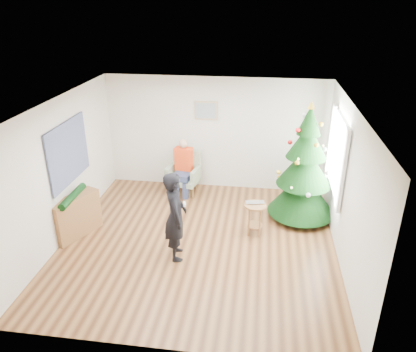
# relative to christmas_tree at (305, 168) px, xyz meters

# --- Properties ---
(floor) EXTENTS (5.00, 5.00, 0.00)m
(floor) POSITION_rel_christmas_tree_xyz_m (-1.93, -1.25, -1.10)
(floor) COLOR brown
(floor) RESTS_ON ground
(ceiling) EXTENTS (5.00, 5.00, 0.00)m
(ceiling) POSITION_rel_christmas_tree_xyz_m (-1.93, -1.25, 1.50)
(ceiling) COLOR white
(ceiling) RESTS_ON wall_back
(wall_back) EXTENTS (5.00, 0.00, 5.00)m
(wall_back) POSITION_rel_christmas_tree_xyz_m (-1.93, 1.25, 0.20)
(wall_back) COLOR silver
(wall_back) RESTS_ON floor
(wall_front) EXTENTS (5.00, 0.00, 5.00)m
(wall_front) POSITION_rel_christmas_tree_xyz_m (-1.93, -3.75, 0.20)
(wall_front) COLOR silver
(wall_front) RESTS_ON floor
(wall_left) EXTENTS (0.00, 5.00, 5.00)m
(wall_left) POSITION_rel_christmas_tree_xyz_m (-4.43, -1.25, 0.20)
(wall_left) COLOR silver
(wall_left) RESTS_ON floor
(wall_right) EXTENTS (0.00, 5.00, 5.00)m
(wall_right) POSITION_rel_christmas_tree_xyz_m (0.57, -1.25, 0.20)
(wall_right) COLOR silver
(wall_right) RESTS_ON floor
(window_panel) EXTENTS (0.04, 1.30, 1.40)m
(window_panel) POSITION_rel_christmas_tree_xyz_m (0.54, -0.25, 0.40)
(window_panel) COLOR white
(window_panel) RESTS_ON wall_right
(curtains) EXTENTS (0.05, 1.75, 1.50)m
(curtains) POSITION_rel_christmas_tree_xyz_m (0.51, -0.25, 0.40)
(curtains) COLOR white
(curtains) RESTS_ON wall_right
(christmas_tree) EXTENTS (1.35, 1.35, 2.44)m
(christmas_tree) POSITION_rel_christmas_tree_xyz_m (0.00, 0.00, 0.00)
(christmas_tree) COLOR #3F2816
(christmas_tree) RESTS_ON floor
(stool) EXTENTS (0.42, 0.42, 0.63)m
(stool) POSITION_rel_christmas_tree_xyz_m (-0.92, -0.77, -0.78)
(stool) COLOR brown
(stool) RESTS_ON floor
(laptop) EXTENTS (0.38, 0.28, 0.03)m
(laptop) POSITION_rel_christmas_tree_xyz_m (-0.92, -0.77, -0.46)
(laptop) COLOR silver
(laptop) RESTS_ON stool
(armchair) EXTENTS (0.79, 0.74, 0.97)m
(armchair) POSITION_rel_christmas_tree_xyz_m (-2.59, 0.81, -0.74)
(armchair) COLOR gray
(armchair) RESTS_ON floor
(seated_person) EXTENTS (0.44, 0.60, 1.27)m
(seated_person) POSITION_rel_christmas_tree_xyz_m (-2.60, 0.76, -0.45)
(seated_person) COLOR navy
(seated_person) RESTS_ON armchair
(standing_man) EXTENTS (0.52, 0.66, 1.60)m
(standing_man) POSITION_rel_christmas_tree_xyz_m (-2.24, -1.70, -0.30)
(standing_man) COLOR black
(standing_man) RESTS_ON floor
(game_controller) EXTENTS (0.07, 0.13, 0.04)m
(game_controller) POSITION_rel_christmas_tree_xyz_m (-2.07, -1.73, -0.03)
(game_controller) COLOR white
(game_controller) RESTS_ON standing_man
(console) EXTENTS (0.68, 1.04, 0.80)m
(console) POSITION_rel_christmas_tree_xyz_m (-4.26, -1.28, -0.70)
(console) COLOR brown
(console) RESTS_ON floor
(garland) EXTENTS (0.14, 0.90, 0.14)m
(garland) POSITION_rel_christmas_tree_xyz_m (-4.26, -1.28, -0.28)
(garland) COLOR black
(garland) RESTS_ON console
(tapestry) EXTENTS (0.03, 1.50, 1.15)m
(tapestry) POSITION_rel_christmas_tree_xyz_m (-4.39, -0.95, 0.45)
(tapestry) COLOR black
(tapestry) RESTS_ON wall_left
(framed_picture) EXTENTS (0.52, 0.05, 0.42)m
(framed_picture) POSITION_rel_christmas_tree_xyz_m (-2.13, 1.21, 0.75)
(framed_picture) COLOR tan
(framed_picture) RESTS_ON wall_back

